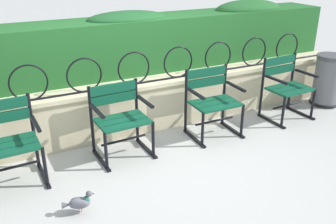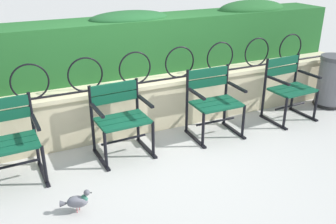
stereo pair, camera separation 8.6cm
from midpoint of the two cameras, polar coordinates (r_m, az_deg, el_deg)
ground_plane at (r=4.24m, az=0.22°, el=-7.48°), size 60.00×60.00×0.00m
stone_wall at (r=4.85m, az=-4.72°, el=1.04°), size 6.54×0.41×0.66m
iron_arch_fence at (r=4.58m, az=-5.70°, el=6.49°), size 6.01×0.02×0.42m
hedge_row at (r=5.11m, az=-6.40°, el=10.65°), size 6.41×0.66×0.85m
park_chair_leftmost at (r=4.01m, az=-24.43°, el=-4.10°), size 0.66×0.55×0.86m
park_chair_centre_left at (r=4.23m, az=-8.00°, el=-0.81°), size 0.63×0.55×0.82m
park_chair_centre_right at (r=4.70m, az=6.31°, el=1.90°), size 0.62×0.53×0.85m
park_chair_rightmost at (r=5.41m, az=17.30°, el=3.92°), size 0.64×0.56×0.86m
pigeon_near_chairs at (r=3.52m, az=-14.28°, el=-13.39°), size 0.29×0.15×0.22m
trash_bin at (r=6.11m, az=23.00°, el=4.39°), size 0.44×0.44×0.78m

